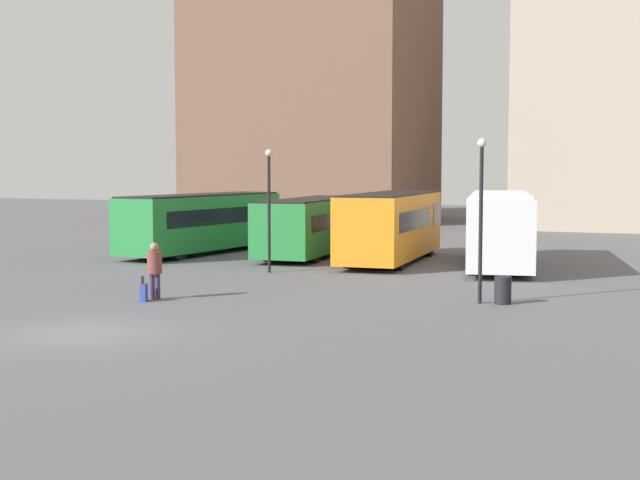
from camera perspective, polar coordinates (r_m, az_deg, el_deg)
ground_plane at (r=23.46m, az=-15.14°, el=-5.80°), size 160.00×160.00×0.00m
building_block_left at (r=72.84m, az=-0.26°, el=11.12°), size 17.20×15.03×24.82m
bus_0 at (r=43.99m, az=-7.49°, el=1.21°), size 3.87×10.77×2.91m
bus_1 at (r=42.28m, az=-0.52°, el=0.99°), size 3.14×9.60×2.74m
bus_2 at (r=39.74m, az=4.61°, el=1.00°), size 3.09×9.85×3.08m
bus_3 at (r=38.51m, az=11.46°, el=0.84°), size 4.33×10.82×3.11m
traveler at (r=28.81m, az=-10.54°, el=-1.62°), size 0.59×0.59×1.82m
suitcase at (r=28.53m, az=-11.21°, el=-3.30°), size 0.29×0.43×0.81m
lamp_post_0 at (r=27.78m, az=10.27°, el=2.19°), size 0.28×0.28×5.09m
lamp_post_1 at (r=35.56m, az=-3.29°, el=2.63°), size 0.28×0.28×4.92m
trash_bin at (r=28.02m, az=11.62°, el=-3.17°), size 0.52×0.52×0.85m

